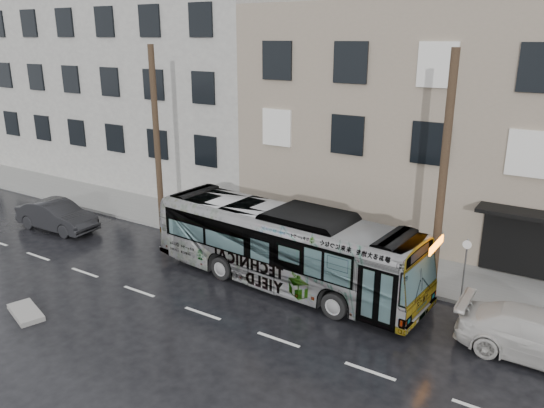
{
  "coord_description": "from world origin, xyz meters",
  "views": [
    {
      "loc": [
        11.2,
        -15.43,
        9.49
      ],
      "look_at": [
        -0.24,
        2.5,
        2.75
      ],
      "focal_mm": 35.0,
      "sensor_mm": 36.0,
      "label": 1
    }
  ],
  "objects_px": {
    "bus": "(284,246)",
    "dark_sedan": "(57,216)",
    "utility_pole_rear": "(157,139)",
    "sign_post": "(464,270)",
    "white_sedan": "(544,338)",
    "utility_pole_front": "(443,178)"
  },
  "relations": [
    {
      "from": "white_sedan",
      "to": "utility_pole_rear",
      "type": "bearing_deg",
      "value": 82.08
    },
    {
      "from": "utility_pole_rear",
      "to": "utility_pole_front",
      "type": "bearing_deg",
      "value": 0.0
    },
    {
      "from": "sign_post",
      "to": "utility_pole_rear",
      "type": "bearing_deg",
      "value": 180.0
    },
    {
      "from": "utility_pole_front",
      "to": "dark_sedan",
      "type": "bearing_deg",
      "value": -170.56
    },
    {
      "from": "utility_pole_front",
      "to": "white_sedan",
      "type": "xyz_separation_m",
      "value": [
        4.07,
        -2.36,
        -3.91
      ]
    },
    {
      "from": "utility_pole_rear",
      "to": "dark_sedan",
      "type": "height_order",
      "value": "utility_pole_rear"
    },
    {
      "from": "utility_pole_rear",
      "to": "sign_post",
      "type": "bearing_deg",
      "value": 0.0
    },
    {
      "from": "utility_pole_rear",
      "to": "sign_post",
      "type": "height_order",
      "value": "utility_pole_rear"
    },
    {
      "from": "sign_post",
      "to": "dark_sedan",
      "type": "height_order",
      "value": "sign_post"
    },
    {
      "from": "sign_post",
      "to": "bus",
      "type": "height_order",
      "value": "bus"
    },
    {
      "from": "sign_post",
      "to": "white_sedan",
      "type": "distance_m",
      "value": 3.85
    },
    {
      "from": "utility_pole_front",
      "to": "dark_sedan",
      "type": "distance_m",
      "value": 19.02
    },
    {
      "from": "white_sedan",
      "to": "sign_post",
      "type": "bearing_deg",
      "value": 51.03
    },
    {
      "from": "utility_pole_rear",
      "to": "white_sedan",
      "type": "height_order",
      "value": "utility_pole_rear"
    },
    {
      "from": "sign_post",
      "to": "white_sedan",
      "type": "height_order",
      "value": "sign_post"
    },
    {
      "from": "utility_pole_front",
      "to": "dark_sedan",
      "type": "relative_size",
      "value": 1.97
    },
    {
      "from": "white_sedan",
      "to": "utility_pole_front",
      "type": "bearing_deg",
      "value": 59.39
    },
    {
      "from": "utility_pole_rear",
      "to": "bus",
      "type": "height_order",
      "value": "utility_pole_rear"
    },
    {
      "from": "bus",
      "to": "white_sedan",
      "type": "distance_m",
      "value": 9.44
    },
    {
      "from": "utility_pole_front",
      "to": "bus",
      "type": "distance_m",
      "value": 6.5
    },
    {
      "from": "utility_pole_front",
      "to": "utility_pole_rear",
      "type": "xyz_separation_m",
      "value": [
        -14.0,
        0.0,
        0.0
      ]
    },
    {
      "from": "bus",
      "to": "dark_sedan",
      "type": "bearing_deg",
      "value": 98.04
    }
  ]
}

